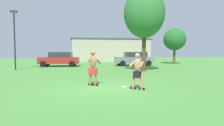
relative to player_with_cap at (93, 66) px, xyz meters
name	(u,v)px	position (x,y,z in m)	size (l,w,h in m)	color
ground_plane	(105,88)	(0.51, -0.67, -0.97)	(80.00, 80.00, 0.00)	#4C8E3D
player_with_cap	(93,66)	(0.00, 0.00, 0.00)	(0.71, 0.87, 1.76)	black
player_in_black	(137,71)	(1.89, -1.35, -0.12)	(0.75, 0.76, 1.63)	black
frisbee	(124,87)	(1.44, -0.63, -0.96)	(0.25, 0.25, 0.03)	white
car_red_near_post	(60,59)	(-2.83, 12.82, -0.15)	(4.45, 2.35, 1.58)	maroon
car_gray_mid_lot	(134,58)	(5.63, 12.69, -0.15)	(4.30, 2.03, 1.58)	slate
lamp_post	(14,33)	(-6.42, 9.39, 2.33)	(0.60, 0.24, 5.33)	black
outbuilding_behind_lot	(110,50)	(4.58, 24.10, 0.90)	(13.23, 5.21, 3.74)	#B2A893
tree_left_field	(175,39)	(11.64, 14.74, 2.22)	(2.88, 2.88, 4.64)	brown
tree_right_field	(144,13)	(4.68, 6.23, 3.85)	(3.40, 3.40, 6.91)	#4C3823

